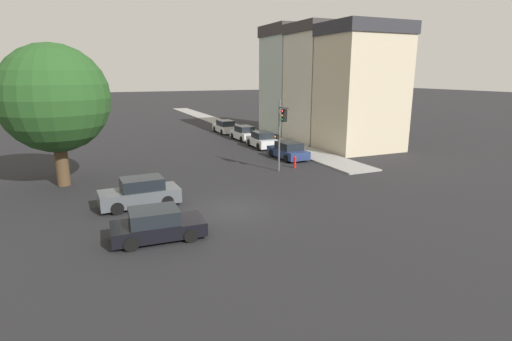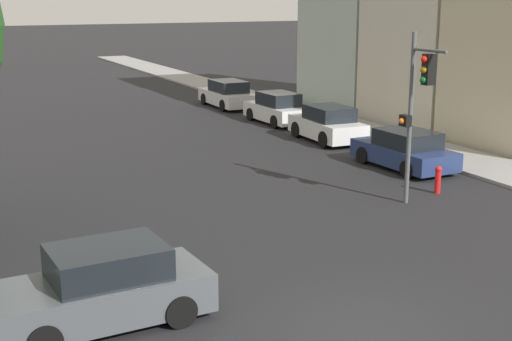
# 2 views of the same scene
# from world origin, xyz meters

# --- Properties ---
(ground_plane) EXTENTS (300.00, 300.00, 0.00)m
(ground_plane) POSITION_xyz_m (0.00, 0.00, 0.00)
(ground_plane) COLOR black
(sidewalk_strip) EXTENTS (2.98, 60.00, 0.12)m
(sidewalk_strip) POSITION_xyz_m (11.86, 33.60, 0.06)
(sidewalk_strip) COLOR gray
(sidewalk_strip) RESTS_ON ground_plane
(traffic_signal) EXTENTS (0.59, 1.59, 5.27)m
(traffic_signal) POSITION_xyz_m (6.21, 6.40, 3.40)
(traffic_signal) COLOR #515456
(traffic_signal) RESTS_ON ground_plane
(crossing_car_1) EXTENTS (4.31, 2.10, 1.59)m
(crossing_car_1) POSITION_xyz_m (-4.39, 2.49, 0.74)
(crossing_car_1) COLOR #4C5156
(crossing_car_1) RESTS_ON ground_plane
(parked_car_0) EXTENTS (2.12, 4.29, 1.46)m
(parked_car_0) POSITION_xyz_m (9.02, 10.46, 0.69)
(parked_car_0) COLOR navy
(parked_car_0) RESTS_ON ground_plane
(parked_car_1) EXTENTS (2.05, 4.20, 1.58)m
(parked_car_1) POSITION_xyz_m (9.13, 16.13, 0.74)
(parked_car_1) COLOR silver
(parked_car_1) RESTS_ON ground_plane
(parked_car_2) EXTENTS (1.94, 4.19, 1.57)m
(parked_car_2) POSITION_xyz_m (9.22, 21.13, 0.73)
(parked_car_2) COLOR silver
(parked_car_2) RESTS_ON ground_plane
(parked_car_3) EXTENTS (1.96, 4.60, 1.56)m
(parked_car_3) POSITION_xyz_m (9.12, 27.13, 0.73)
(parked_car_3) COLOR silver
(parked_car_3) RESTS_ON ground_plane
(fire_hydrant) EXTENTS (0.22, 0.22, 0.92)m
(fire_hydrant) POSITION_xyz_m (7.85, 7.16, 0.49)
(fire_hydrant) COLOR red
(fire_hydrant) RESTS_ON ground_plane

